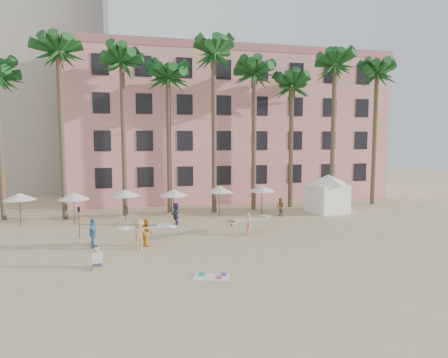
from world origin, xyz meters
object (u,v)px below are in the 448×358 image
cabana (327,190)px  pink_hotel (226,129)px  carrier_white (147,231)px  carrier_yellow (249,222)px

cabana → pink_hotel: bearing=114.2°
carrier_white → cabana: bearing=24.5°
pink_hotel → carrier_white: size_ratio=11.39×
carrier_yellow → carrier_white: size_ratio=1.10×
cabana → carrier_white: (-16.92, -7.72, -1.13)m
pink_hotel → carrier_white: 25.13m
cabana → carrier_yellow: size_ratio=1.53×
pink_hotel → carrier_white: pink_hotel is taller
cabana → carrier_yellow: (-9.66, -6.53, -1.14)m
carrier_yellow → pink_hotel: bearing=80.5°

